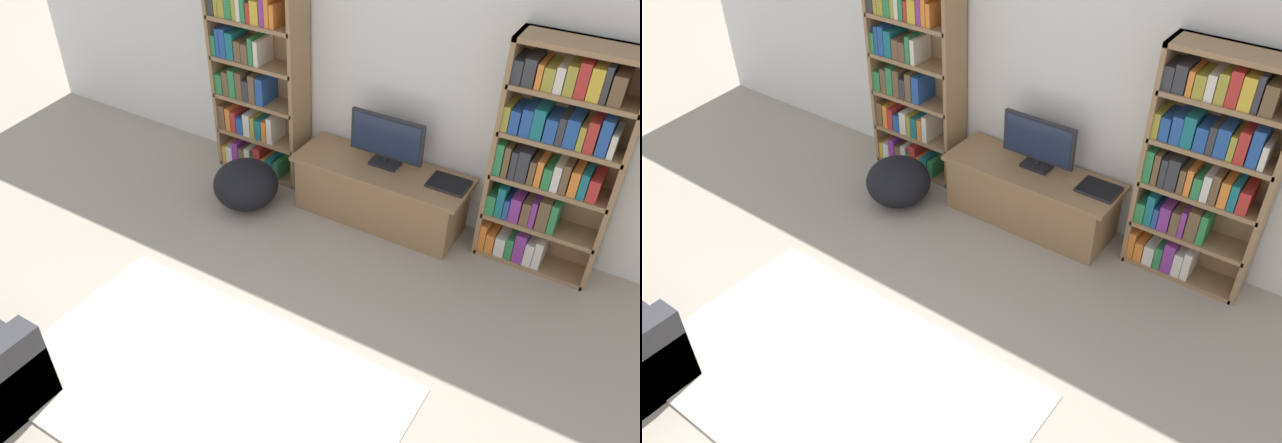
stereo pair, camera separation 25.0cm
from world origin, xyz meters
The scene contains 8 objects.
wall_back centered at (0.00, 4.23, 1.30)m, with size 8.80×0.06×2.60m.
bookshelf_left centered at (-1.48, 4.05, 0.88)m, with size 0.89×0.30×1.79m.
bookshelf_right centered at (1.15, 4.05, 0.91)m, with size 0.89×0.30×1.79m.
tv_stand centered at (-0.12, 3.91, 0.26)m, with size 1.49×0.53×0.51m.
television centered at (-0.12, 3.97, 0.74)m, with size 0.64×0.16×0.44m.
laptop centered at (0.44, 3.95, 0.52)m, with size 0.31×0.25×0.03m.
area_rug centered at (-0.24, 1.69, 0.01)m, with size 2.50×1.49×0.02m.
beanbag_ottoman centered at (-1.22, 3.47, 0.21)m, with size 0.57×0.57×0.42m, color black.
Camera 1 is at (1.74, -0.07, 3.25)m, focal length 35.00 mm.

